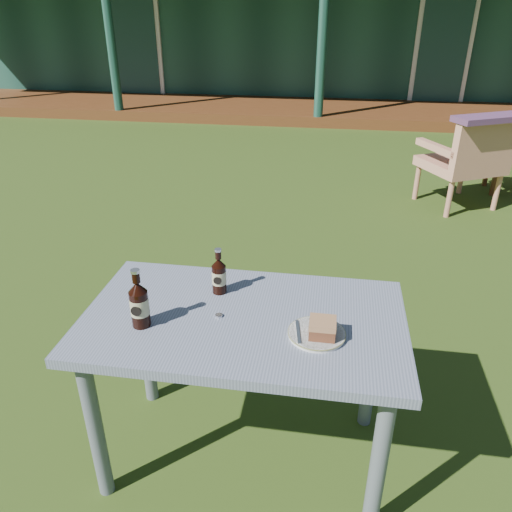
% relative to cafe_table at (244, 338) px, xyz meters
% --- Properties ---
extents(ground, '(80.00, 80.00, 0.00)m').
position_rel_cafe_table_xyz_m(ground, '(0.00, 1.60, -0.62)').
color(ground, '#334916').
extents(pavilion, '(15.80, 8.30, 3.45)m').
position_rel_cafe_table_xyz_m(pavilion, '(-0.00, 10.99, 0.99)').
color(pavilion, '#194234').
rests_on(pavilion, ground).
extents(cafe_table, '(1.20, 0.70, 0.72)m').
position_rel_cafe_table_xyz_m(cafe_table, '(0.00, 0.00, 0.00)').
color(cafe_table, slate).
rests_on(cafe_table, ground).
extents(plate, '(0.20, 0.20, 0.01)m').
position_rel_cafe_table_xyz_m(plate, '(0.28, -0.08, 0.11)').
color(plate, silver).
rests_on(plate, cafe_table).
extents(cake_slice, '(0.09, 0.09, 0.06)m').
position_rel_cafe_table_xyz_m(cake_slice, '(0.29, -0.09, 0.15)').
color(cake_slice, '#5A301C').
rests_on(cake_slice, plate).
extents(fork, '(0.03, 0.14, 0.00)m').
position_rel_cafe_table_xyz_m(fork, '(0.21, -0.09, 0.12)').
color(fork, silver).
rests_on(fork, plate).
extents(cola_bottle_near, '(0.06, 0.06, 0.19)m').
position_rel_cafe_table_xyz_m(cola_bottle_near, '(-0.13, 0.16, 0.18)').
color(cola_bottle_near, black).
rests_on(cola_bottle_near, cafe_table).
extents(cola_bottle_far, '(0.07, 0.07, 0.23)m').
position_rel_cafe_table_xyz_m(cola_bottle_far, '(-0.35, -0.11, 0.19)').
color(cola_bottle_far, black).
rests_on(cola_bottle_far, cafe_table).
extents(bottle_cap, '(0.03, 0.03, 0.01)m').
position_rel_cafe_table_xyz_m(bottle_cap, '(-0.09, -0.02, 0.11)').
color(bottle_cap, silver).
rests_on(bottle_cap, cafe_table).
extents(armchair_left, '(0.83, 0.81, 0.85)m').
position_rel_cafe_table_xyz_m(armchair_left, '(1.50, 3.19, -0.14)').
color(armchair_left, tan).
rests_on(armchair_left, ground).
extents(floral_throw, '(0.68, 0.50, 0.05)m').
position_rel_cafe_table_xyz_m(floral_throw, '(1.58, 3.04, 0.26)').
color(floral_throw, '#573456').
rests_on(floral_throw, armchair_left).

